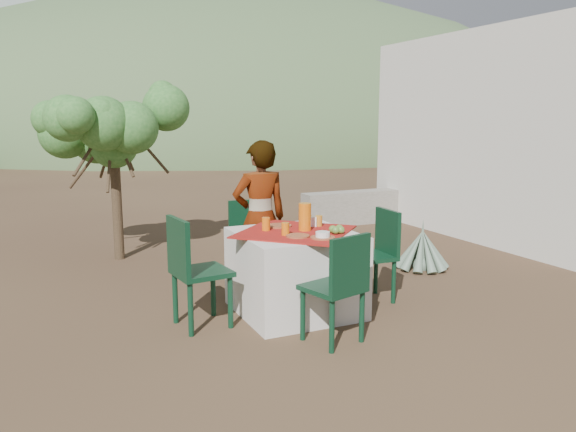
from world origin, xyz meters
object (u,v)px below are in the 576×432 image
(chair_left, at_px, (192,267))
(agave, at_px, (422,250))
(table, at_px, (295,272))
(juice_pitcher, at_px, (305,217))
(chair_near, at_px, (340,284))
(chair_right, at_px, (377,250))
(person, at_px, (260,218))
(shrub_tree, at_px, (118,138))
(guesthouse, at_px, (539,135))
(chair_far, at_px, (250,237))

(chair_left, bearing_deg, agave, -83.33)
(table, height_order, juice_pitcher, juice_pitcher)
(chair_near, bearing_deg, chair_right, -153.09)
(chair_right, distance_m, person, 1.21)
(shrub_tree, bearing_deg, chair_near, -72.58)
(guesthouse, relative_size, juice_pitcher, 16.78)
(table, distance_m, chair_left, 0.97)
(chair_left, relative_size, agave, 1.42)
(guesthouse, height_order, juice_pitcher, guesthouse)
(chair_far, xyz_separation_m, chair_right, (0.91, -1.12, 0.00))
(agave, relative_size, guesthouse, 0.16)
(table, xyz_separation_m, chair_far, (-0.02, 1.11, 0.11))
(table, distance_m, shrub_tree, 3.21)
(person, bearing_deg, juice_pitcher, 105.95)
(chair_right, height_order, juice_pitcher, juice_pitcher)
(shrub_tree, distance_m, juice_pitcher, 3.11)
(juice_pitcher, bearing_deg, shrub_tree, 113.86)
(table, bearing_deg, chair_far, 91.18)
(juice_pitcher, bearing_deg, chair_left, 179.49)
(shrub_tree, bearing_deg, juice_pitcher, -66.14)
(chair_far, bearing_deg, agave, -7.53)
(chair_near, distance_m, shrub_tree, 3.91)
(person, bearing_deg, agave, -177.11)
(shrub_tree, bearing_deg, agave, -33.31)
(shrub_tree, height_order, juice_pitcher, shrub_tree)
(guesthouse, bearing_deg, chair_right, -155.20)
(chair_far, relative_size, agave, 1.31)
(shrub_tree, relative_size, agave, 2.87)
(person, relative_size, agave, 2.31)
(table, height_order, agave, table)
(juice_pitcher, bearing_deg, guesthouse, 21.26)
(chair_left, bearing_deg, juice_pitcher, -97.40)
(chair_near, height_order, agave, chair_near)
(chair_far, distance_m, guesthouse, 5.35)
(chair_near, bearing_deg, juice_pitcher, -112.58)
(chair_far, distance_m, shrub_tree, 2.25)
(guesthouse, xyz_separation_m, juice_pitcher, (-5.07, -1.97, -0.61))
(chair_left, bearing_deg, table, -97.00)
(person, bearing_deg, shrub_tree, -61.78)
(chair_left, relative_size, person, 0.62)
(table, bearing_deg, juice_pitcher, -4.51)
(chair_near, distance_m, chair_right, 1.21)
(chair_left, bearing_deg, chair_right, -97.30)
(person, height_order, guesthouse, guesthouse)
(guesthouse, bearing_deg, juice_pitcher, -158.74)
(shrub_tree, bearing_deg, guesthouse, -7.33)
(person, relative_size, guesthouse, 0.37)
(juice_pitcher, bearing_deg, agave, 20.78)
(chair_near, bearing_deg, shrub_tree, -88.22)
(table, xyz_separation_m, juice_pitcher, (0.10, -0.01, 0.51))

